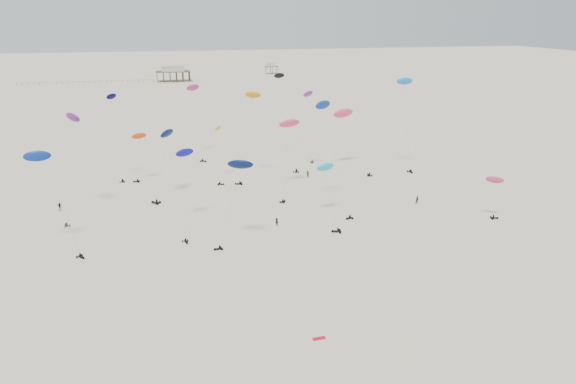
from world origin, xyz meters
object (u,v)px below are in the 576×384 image
object	(u,v)px
pavilion_main	(173,75)
spectator_0	(277,225)
rig_0	(406,100)
pavilion_small	(271,69)
rig_9	(138,146)
rig_4	(185,168)

from	to	relation	value
pavilion_main	spectator_0	bearing A→B (deg)	-88.33
rig_0	spectator_0	world-z (taller)	rig_0
pavilion_main	rig_0	distance (m)	232.07
pavilion_main	pavilion_small	bearing A→B (deg)	23.20
pavilion_main	rig_9	world-z (taller)	rig_9
rig_0	rig_4	distance (m)	69.02
pavilion_main	rig_9	bearing A→B (deg)	-94.98
pavilion_main	spectator_0	size ratio (longest dim) A/B	10.35
pavilion_small	rig_0	bearing A→B (deg)	-94.03
rig_4	rig_9	size ratio (longest dim) A/B	1.49
rig_9	spectator_0	xyz separation A→B (m)	(26.97, -40.00, -9.17)
pavilion_main	rig_4	bearing A→B (deg)	-92.20
rig_4	pavilion_main	bearing A→B (deg)	-105.53
pavilion_main	pavilion_small	size ratio (longest dim) A/B	2.33
rig_0	spectator_0	xyz separation A→B (m)	(-44.35, -36.29, -18.71)
pavilion_small	rig_4	distance (m)	296.63
pavilion_small	rig_0	distance (m)	256.79
pavilion_main	rig_9	size ratio (longest dim) A/B	1.66
pavilion_small	rig_4	world-z (taller)	rig_4
pavilion_main	rig_4	size ratio (longest dim) A/B	1.12
rig_9	pavilion_main	bearing A→B (deg)	-0.93
spectator_0	rig_9	bearing A→B (deg)	-27.72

